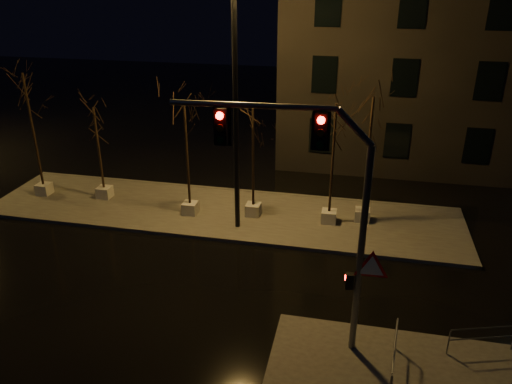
# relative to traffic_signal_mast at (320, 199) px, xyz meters

# --- Properties ---
(ground) EXTENTS (90.00, 90.00, 0.00)m
(ground) POSITION_rel_traffic_signal_mast_xyz_m (-5.14, 2.16, -4.93)
(ground) COLOR black
(ground) RESTS_ON ground
(median) EXTENTS (22.00, 5.00, 0.15)m
(median) POSITION_rel_traffic_signal_mast_xyz_m (-5.14, 8.16, -4.86)
(median) COLOR #494741
(median) RESTS_ON ground
(building) EXTENTS (25.00, 12.00, 15.00)m
(building) POSITION_rel_traffic_signal_mast_xyz_m (8.86, 20.16, 2.57)
(building) COLOR black
(building) RESTS_ON ground
(tree_0) EXTENTS (1.80, 1.80, 6.18)m
(tree_0) POSITION_rel_traffic_signal_mast_xyz_m (-14.32, 8.13, -0.09)
(tree_0) COLOR beige
(tree_0) RESTS_ON median
(tree_1) EXTENTS (1.80, 1.80, 4.65)m
(tree_1) POSITION_rel_traffic_signal_mast_xyz_m (-11.17, 8.39, -1.26)
(tree_1) COLOR beige
(tree_1) RESTS_ON median
(tree_2) EXTENTS (1.80, 1.80, 5.31)m
(tree_2) POSITION_rel_traffic_signal_mast_xyz_m (-6.44, 7.57, -0.75)
(tree_2) COLOR beige
(tree_2) RESTS_ON median
(tree_3) EXTENTS (1.80, 1.80, 5.11)m
(tree_3) POSITION_rel_traffic_signal_mast_xyz_m (-3.58, 8.04, -0.91)
(tree_3) COLOR beige
(tree_3) RESTS_ON median
(tree_4) EXTENTS (1.80, 1.80, 5.51)m
(tree_4) POSITION_rel_traffic_signal_mast_xyz_m (-0.14, 8.06, -0.60)
(tree_4) COLOR beige
(tree_4) RESTS_ON median
(tree_5) EXTENTS (1.80, 1.80, 5.77)m
(tree_5) POSITION_rel_traffic_signal_mast_xyz_m (1.31, 8.52, -0.41)
(tree_5) COLOR beige
(tree_5) RESTS_ON median
(traffic_signal_mast) EXTENTS (5.97, 0.42, 7.28)m
(traffic_signal_mast) POSITION_rel_traffic_signal_mast_xyz_m (0.00, 0.00, 0.00)
(traffic_signal_mast) COLOR #55575D
(traffic_signal_mast) RESTS_ON sidewalk_corner
(streetlight_main) EXTENTS (2.68, 0.74, 10.74)m
(streetlight_main) POSITION_rel_traffic_signal_mast_xyz_m (-4.02, 6.83, 1.41)
(streetlight_main) COLOR black
(streetlight_main) RESTS_ON median
(guard_rail_a) EXTENTS (1.95, 0.64, 0.88)m
(guard_rail_a) POSITION_rel_traffic_signal_mast_xyz_m (4.86, 0.66, -4.21)
(guard_rail_a) COLOR #55575D
(guard_rail_a) RESTS_ON sidewalk_corner
(guard_rail_b) EXTENTS (0.29, 2.30, 1.10)m
(guard_rail_b) POSITION_rel_traffic_signal_mast_xyz_m (2.30, -0.83, -4.08)
(guard_rail_b) COLOR #55575D
(guard_rail_b) RESTS_ON sidewalk_corner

